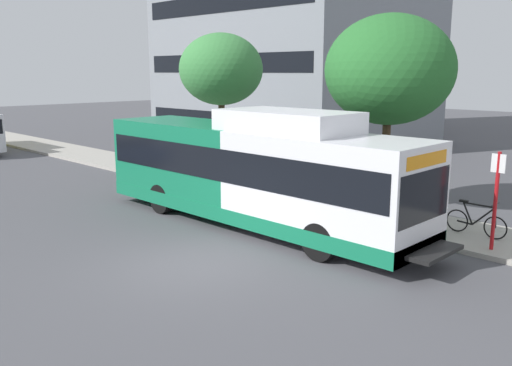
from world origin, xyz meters
name	(u,v)px	position (x,y,z in m)	size (l,w,h in m)	color
ground_plane	(49,209)	(0.00, 8.00, 0.00)	(120.00, 120.00, 0.00)	#4C4C51
sidewalk_curb	(233,186)	(7.00, 6.00, 0.07)	(3.00, 56.00, 0.14)	#A8A399
transit_bus	(253,172)	(3.61, 1.45, 1.70)	(2.58, 12.25, 3.65)	white
bus_stop_sign_pole	(496,193)	(6.03, -5.00, 1.65)	(0.10, 0.36, 2.60)	red
bicycle_parked	(476,221)	(6.97, -4.17, 0.56)	(0.52, 1.76, 1.02)	black
street_tree_near_stop	(389,70)	(8.07, -0.46, 4.78)	(4.27, 4.27, 6.46)	#4C3823
street_tree_mid_block	(221,70)	(7.91, 7.69, 4.81)	(3.61, 3.61, 6.23)	#4C3823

